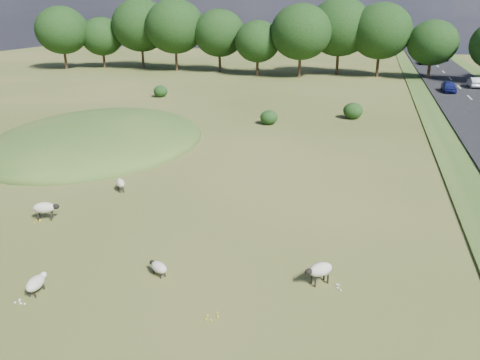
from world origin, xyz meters
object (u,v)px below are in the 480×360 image
sheep_2 (36,283)px  sheep_1 (45,208)px  car_2 (443,57)px  sheep_3 (320,270)px  sheep_0 (120,183)px  car_4 (475,82)px  car_1 (426,60)px  sheep_4 (158,267)px  car_6 (449,86)px

sheep_2 → sheep_1: bearing=29.4°
car_2 → sheep_3: bearing=80.4°
sheep_0 → sheep_1: bearing=121.3°
sheep_3 → car_4: 54.18m
sheep_3 → car_4: (14.53, 52.19, 0.28)m
car_2 → sheep_1: bearing=71.2°
car_1 → car_4: 26.88m
sheep_4 → car_4: bearing=-82.1°
sheep_3 → car_2: bearing=-141.0°
sheep_2 → car_6: size_ratio=0.31×
car_6 → car_2: bearing=84.4°
sheep_1 → car_4: car_4 is taller
car_2 → car_4: 33.90m
sheep_4 → car_2: size_ratio=0.21×
sheep_4 → car_2: 89.64m
sheep_0 → sheep_1: sheep_1 is taller
sheep_0 → sheep_3: sheep_3 is taller
sheep_4 → car_6: (17.03, 48.50, 0.54)m
sheep_1 → sheep_2: size_ratio=1.15×
sheep_1 → sheep_2: bearing=-77.3°
sheep_2 → sheep_3: bearing=-75.9°
sheep_4 → car_4: size_ratio=0.26×
car_1 → car_2: size_ratio=0.98×
car_1 → car_2: bearing=62.5°
sheep_3 → car_1: car_1 is taller
sheep_3 → car_6: (10.73, 47.41, 0.28)m
sheep_0 → car_2: size_ratio=0.20×
sheep_4 → car_1: 81.69m
sheep_4 → car_1: bearing=-72.7°
car_2 → car_1: bearing=62.5°
sheep_0 → car_1: 75.63m
car_1 → car_4: car_1 is taller
sheep_4 → sheep_0: bearing=-23.2°
sheep_2 → car_2: car_2 is taller
sheep_2 → car_4: car_4 is taller
car_2 → car_4: size_ratio=1.26×
sheep_3 → car_1: bearing=-139.1°
sheep_1 → sheep_4: size_ratio=1.32×
car_1 → sheep_0: bearing=-107.8°
sheep_3 → car_4: bearing=-146.9°
car_2 → car_6: bearing=84.4°
sheep_0 → sheep_3: 14.08m
sheep_3 → car_6: car_6 is taller
sheep_0 → sheep_3: (12.34, -6.77, 0.11)m
sheep_0 → car_2: (26.86, 79.32, 0.46)m
sheep_2 → car_2: bearing=-20.0°
sheep_4 → sheep_3: bearing=-140.9°
sheep_4 → car_6: car_6 is taller
car_2 → car_4: car_2 is taller
sheep_0 → sheep_3: bearing=-156.8°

